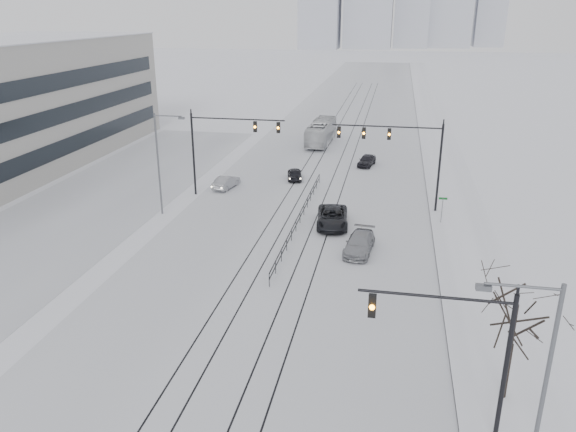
% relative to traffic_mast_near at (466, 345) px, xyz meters
% --- Properties ---
extents(road, '(22.00, 260.00, 0.02)m').
position_rel_traffic_mast_near_xyz_m(road, '(-10.79, 54.00, -4.55)').
color(road, silver).
rests_on(road, ground).
extents(sidewalk_east, '(5.00, 260.00, 0.16)m').
position_rel_traffic_mast_near_xyz_m(sidewalk_east, '(2.71, 54.00, -4.48)').
color(sidewalk_east, white).
rests_on(sidewalk_east, ground).
extents(curb, '(0.10, 260.00, 0.12)m').
position_rel_traffic_mast_near_xyz_m(curb, '(0.26, 54.00, -4.50)').
color(curb, gray).
rests_on(curb, ground).
extents(parking_strip, '(14.00, 60.00, 0.03)m').
position_rel_traffic_mast_near_xyz_m(parking_strip, '(-30.79, 29.00, -4.55)').
color(parking_strip, silver).
rests_on(parking_strip, ground).
extents(tram_rails, '(5.30, 180.00, 0.01)m').
position_rel_traffic_mast_near_xyz_m(tram_rails, '(-10.79, 34.00, -4.54)').
color(tram_rails, black).
rests_on(tram_rails, ground).
extents(traffic_mast_near, '(6.10, 0.37, 7.00)m').
position_rel_traffic_mast_near_xyz_m(traffic_mast_near, '(0.00, 0.00, 0.00)').
color(traffic_mast_near, black).
rests_on(traffic_mast_near, ground).
extents(traffic_mast_ne, '(9.60, 0.37, 8.00)m').
position_rel_traffic_mast_near_xyz_m(traffic_mast_ne, '(-2.64, 29.00, 1.20)').
color(traffic_mast_ne, black).
rests_on(traffic_mast_ne, ground).
extents(traffic_mast_nw, '(9.10, 0.37, 8.00)m').
position_rel_traffic_mast_near_xyz_m(traffic_mast_nw, '(-19.31, 30.00, 1.01)').
color(traffic_mast_nw, black).
rests_on(traffic_mast_nw, ground).
extents(street_light_east, '(2.73, 0.25, 9.00)m').
position_rel_traffic_mast_near_xyz_m(street_light_east, '(1.91, -3.00, 0.65)').
color(street_light_east, '#595B60').
rests_on(street_light_east, ground).
extents(street_light_west, '(2.73, 0.25, 9.00)m').
position_rel_traffic_mast_near_xyz_m(street_light_west, '(-22.99, 24.00, 0.65)').
color(street_light_west, '#595B60').
rests_on(street_light_west, ground).
extents(bare_tree, '(4.40, 4.40, 6.10)m').
position_rel_traffic_mast_near_xyz_m(bare_tree, '(2.41, 3.00, -0.07)').
color(bare_tree, black).
rests_on(bare_tree, ground).
extents(median_fence, '(0.06, 24.00, 1.00)m').
position_rel_traffic_mast_near_xyz_m(median_fence, '(-10.79, 24.00, -4.04)').
color(median_fence, black).
rests_on(median_fence, ground).
extents(street_sign, '(0.70, 0.06, 2.40)m').
position_rel_traffic_mast_near_xyz_m(street_sign, '(1.01, 26.00, -2.96)').
color(street_sign, '#595B60').
rests_on(street_sign, ground).
extents(sedan_sb_inner, '(2.22, 3.96, 1.27)m').
position_rel_traffic_mast_near_xyz_m(sedan_sb_inner, '(-13.57, 36.89, -3.93)').
color(sedan_sb_inner, black).
rests_on(sedan_sb_inner, ground).
extents(sedan_sb_outer, '(2.04, 4.06, 1.28)m').
position_rel_traffic_mast_near_xyz_m(sedan_sb_outer, '(-19.85, 32.44, -3.92)').
color(sedan_sb_outer, gray).
rests_on(sedan_sb_outer, ground).
extents(sedan_nb_front, '(3.07, 5.70, 1.52)m').
position_rel_traffic_mast_near_xyz_m(sedan_nb_front, '(-8.01, 23.89, -3.80)').
color(sedan_nb_front, black).
rests_on(sedan_nb_front, ground).
extents(sedan_nb_right, '(2.38, 4.90, 1.37)m').
position_rel_traffic_mast_near_xyz_m(sedan_nb_right, '(-5.39, 18.81, -3.88)').
color(sedan_nb_right, gray).
rests_on(sedan_nb_right, ground).
extents(sedan_nb_far, '(2.27, 4.06, 1.30)m').
position_rel_traffic_mast_near_xyz_m(sedan_nb_far, '(-6.31, 43.97, -3.91)').
color(sedan_nb_far, black).
rests_on(sedan_nb_far, ground).
extents(box_truck, '(3.01, 11.18, 3.09)m').
position_rel_traffic_mast_near_xyz_m(box_truck, '(-13.13, 54.69, -3.02)').
color(box_truck, silver).
rests_on(box_truck, ground).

